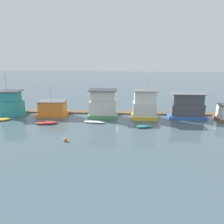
# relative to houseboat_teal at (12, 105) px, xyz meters

# --- Properties ---
(ground_plane) EXTENTS (200.00, 200.00, 0.00)m
(ground_plane) POSITION_rel_houseboat_teal_xyz_m (21.19, -0.47, -2.26)
(ground_plane) COLOR #475B66
(dock_walkway) EXTENTS (59.60, 2.04, 0.30)m
(dock_walkway) POSITION_rel_houseboat_teal_xyz_m (21.19, 2.60, -2.11)
(dock_walkway) COLOR brown
(dock_walkway) RESTS_ON ground_plane
(houseboat_teal) EXTENTS (5.13, 3.83, 8.86)m
(houseboat_teal) POSITION_rel_houseboat_teal_xyz_m (0.00, 0.00, 0.00)
(houseboat_teal) COLOR teal
(houseboat_teal) RESTS_ON ground_plane
(houseboat_orange) EXTENTS (6.02, 3.91, 6.20)m
(houseboat_orange) POSITION_rel_houseboat_teal_xyz_m (8.69, 0.05, -0.74)
(houseboat_orange) COLOR orange
(houseboat_orange) RESTS_ON ground_plane
(houseboat_green) EXTENTS (6.00, 3.98, 5.66)m
(houseboat_green) POSITION_rel_houseboat_teal_xyz_m (19.30, -0.27, 0.29)
(houseboat_green) COLOR #4C9360
(houseboat_green) RESTS_ON ground_plane
(houseboat_yellow) EXTENTS (5.03, 3.48, 8.09)m
(houseboat_yellow) POSITION_rel_houseboat_teal_xyz_m (27.66, -0.86, 0.39)
(houseboat_yellow) COLOR gold
(houseboat_yellow) RESTS_ON ground_plane
(houseboat_blue) EXTENTS (7.39, 3.28, 5.03)m
(houseboat_blue) POSITION_rel_houseboat_teal_xyz_m (36.31, 0.13, -0.05)
(houseboat_blue) COLOR #3866B7
(houseboat_blue) RESTS_ON ground_plane
(dinghy_red) EXTENTS (4.21, 2.04, 0.46)m
(dinghy_red) POSITION_rel_houseboat_teal_xyz_m (9.17, -5.34, -2.03)
(dinghy_red) COLOR red
(dinghy_red) RESTS_ON ground_plane
(dinghy_white) EXTENTS (4.21, 1.65, 0.36)m
(dinghy_white) POSITION_rel_houseboat_teal_xyz_m (17.99, -4.28, -2.08)
(dinghy_white) COLOR white
(dinghy_white) RESTS_ON ground_plane
(dinghy_teal) EXTENTS (3.08, 1.71, 0.46)m
(dinghy_teal) POSITION_rel_houseboat_teal_xyz_m (27.21, -6.35, -2.02)
(dinghy_teal) COLOR teal
(dinghy_teal) RESTS_ON ground_plane
(mooring_post_near_left) EXTENTS (0.20, 0.20, 2.09)m
(mooring_post_near_left) POSITION_rel_houseboat_teal_xyz_m (1.61, 1.34, -1.21)
(mooring_post_near_left) COLOR brown
(mooring_post_near_left) RESTS_ON ground_plane
(mooring_post_centre) EXTENTS (0.31, 0.31, 1.77)m
(mooring_post_centre) POSITION_rel_houseboat_teal_xyz_m (36.35, 1.34, -1.37)
(mooring_post_centre) COLOR brown
(mooring_post_centre) RESTS_ON ground_plane
(buoy_orange) EXTENTS (0.54, 0.54, 0.54)m
(buoy_orange) POSITION_rel_houseboat_teal_xyz_m (14.81, -13.16, -1.99)
(buoy_orange) COLOR orange
(buoy_orange) RESTS_ON ground_plane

